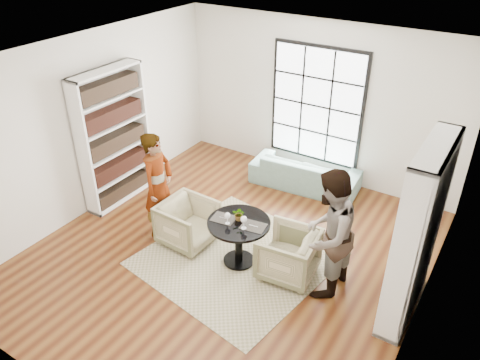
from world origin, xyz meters
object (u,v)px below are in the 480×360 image
Objects in this scene: person_right at (328,235)px; armchair_left at (188,223)px; wine_glass_right at (244,220)px; armchair_right at (288,254)px; flower_centerpiece at (239,214)px; wine_glass_left at (227,216)px; person_left at (158,185)px; sofa at (305,172)px; pedestal_table at (239,233)px.

armchair_left is at bearing -84.00° from person_right.
person_right is at bearing 11.94° from wine_glass_right.
flower_centerpiece is at bearing -88.67° from armchair_right.
person_right is 10.00× the size of wine_glass_left.
person_right reaches higher than armchair_right.
person_left reaches higher than flower_centerpiece.
sofa is at bearing 95.95° from wine_glass_right.
person_left is at bearing 175.48° from wine_glass_left.
person_left is 0.94× the size of person_right.
wine_glass_left is at bearing -95.60° from armchair_left.
armchair_right is 0.82m from wine_glass_right.
sofa is 1.15× the size of person_left.
wine_glass_right is 0.22m from flower_centerpiece.
armchair_right is 0.79m from person_right.
sofa is 2.54× the size of armchair_right.
person_right reaches higher than pedestal_table.
person_right is (2.22, 0.16, 0.57)m from armchair_left.
person_left is at bearing 177.13° from wine_glass_right.
sofa is at bearing 90.41° from wine_glass_left.
armchair_left is 0.43× the size of person_right.
person_right is (1.29, 0.14, 0.40)m from pedestal_table.
person_right is (1.42, -2.40, 0.64)m from sofa.
wine_glass_left is (-0.11, -0.12, 0.33)m from pedestal_table.
armchair_right is (0.74, 0.14, -0.17)m from pedestal_table.
person_left is at bearing -92.00° from armchair_right.
armchair_left is 1.68m from armchair_right.
pedestal_table is 1.15× the size of armchair_left.
person_left is (-1.48, -0.02, 0.35)m from pedestal_table.
pedestal_table is at bearing 47.82° from wine_glass_left.
armchair_left is 3.87× the size of wine_glass_right.
person_left is 8.54× the size of wine_glass_right.
armchair_right is at bearing 22.16° from wine_glass_right.
sofa is 2.72m from wine_glass_left.
pedestal_table is 0.49× the size of person_right.
wine_glass_left is at bearing 85.50° from sofa.
person_right is (0.55, 0.00, 0.57)m from armchair_right.
armchair_right reaches higher than sofa.
person_right is 1.43m from wine_glass_left.
person_right is at bearing 4.34° from flower_centerpiece.
wine_glass_left reaches higher than sofa.
pedestal_table is 0.30m from flower_centerpiece.
wine_glass_left reaches higher than armchair_left.
wine_glass_right is at bearing -33.88° from pedestal_table.
sofa is at bearing 92.95° from pedestal_table.
wine_glass_right reaches higher than flower_centerpiece.
person_left reaches higher than armchair_right.
pedestal_table is 4.92× the size of wine_glass_left.
wine_glass_left is 0.19m from flower_centerpiece.
wine_glass_right is at bearing -76.19° from person_right.
wine_glass_left is 0.91× the size of wine_glass_right.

